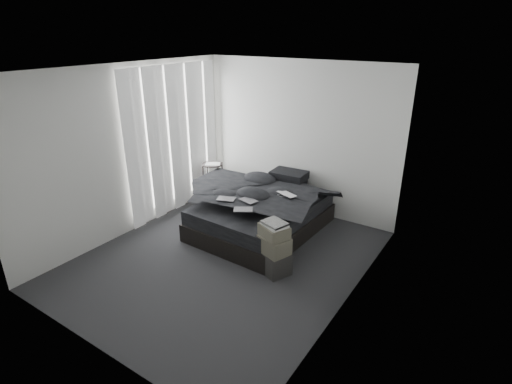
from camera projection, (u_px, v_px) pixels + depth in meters
The scene contains 25 objects.
floor at pixel (225, 258), 5.71m from camera, with size 3.60×4.20×0.01m, color #29292B.
ceiling at pixel (219, 69), 4.72m from camera, with size 3.60×4.20×0.01m, color white.
wall_back at pixel (298, 138), 6.83m from camera, with size 3.60×0.01×2.60m, color silver.
wall_front at pixel (78, 238), 3.59m from camera, with size 3.60×0.01×2.60m, color silver.
wall_left at pixel (130, 151), 6.13m from camera, with size 0.01×4.20×2.60m, color silver.
wall_right at pixel (354, 204), 4.29m from camera, with size 0.01×4.20×2.60m, color silver.
window_left at pixel (172, 136), 6.79m from camera, with size 0.02×2.00×2.30m, color white.
curtain_left at pixel (175, 140), 6.80m from camera, with size 0.06×2.12×2.48m, color white.
bed at pixel (261, 222), 6.46m from camera, with size 1.59×2.10×0.29m, color black.
mattress at pixel (261, 207), 6.36m from camera, with size 1.53×2.04×0.22m, color black.
duvet at pixel (260, 195), 6.24m from camera, with size 1.55×1.79×0.24m, color black.
pillow_lower at pixel (286, 181), 6.93m from camera, with size 0.63×0.43×0.14m, color black.
pillow_upper at pixel (289, 175), 6.83m from camera, with size 0.59×0.41×0.13m, color black.
laptop at pixel (284, 190), 6.05m from camera, with size 0.34×0.22×0.03m, color silver.
comic_a at pixel (226, 194), 5.94m from camera, with size 0.26×0.17×0.01m, color black.
comic_b at pixel (249, 195), 5.89m from camera, with size 0.26×0.17×0.01m, color black.
comic_c at pixel (243, 204), 5.59m from camera, with size 0.26×0.17×0.01m, color black.
side_stand at pixel (213, 182), 7.55m from camera, with size 0.38×0.38×0.70m, color black.
papers at pixel (213, 164), 7.40m from camera, with size 0.27×0.20×0.01m, color white.
floor_books at pixel (193, 212), 6.97m from camera, with size 0.15×0.21×0.15m, color black.
box_lower at pixel (274, 262), 5.34m from camera, with size 0.41×0.32×0.30m, color black.
box_mid at pixel (274, 245), 5.23m from camera, with size 0.38×0.30×0.23m, color #524F41.
box_upper at pixel (274, 231), 5.17m from camera, with size 0.36×0.29×0.16m, color #524F41.
art_book_white at pixel (275, 225), 5.13m from camera, with size 0.31×0.25×0.03m, color silver.
art_book_snake at pixel (275, 223), 5.11m from camera, with size 0.30×0.24×0.03m, color silver.
Camera 1 is at (3.08, -3.85, 3.05)m, focal length 28.00 mm.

